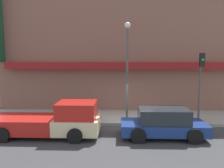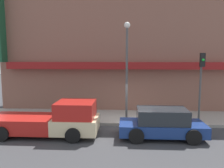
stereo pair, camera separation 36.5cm
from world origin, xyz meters
The scene contains 8 objects.
ground_plane centered at (0.00, 0.00, 0.00)m, with size 80.00×80.00×0.00m, color #38383A.
sidewalk centered at (0.00, 1.67, 0.09)m, with size 36.00×3.35×0.18m.
building centered at (-0.01, 4.83, 5.12)m, with size 19.80×3.80×10.27m.
pickup_truck centered at (-4.34, -1.71, 0.80)m, with size 5.70×2.16×1.82m.
parked_car centered at (1.38, -1.71, 0.74)m, with size 4.31×1.97×1.51m.
fire_hydrant centered at (-4.28, 0.76, 0.53)m, with size 0.18×0.18×0.71m.
street_lamp centered at (-0.40, 0.43, 3.86)m, with size 0.36×0.36×5.96m.
traffic_light centered at (3.97, 0.42, 3.02)m, with size 0.28×0.42×4.17m.
Camera 1 is at (-0.90, -12.65, 4.09)m, focal length 35.00 mm.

